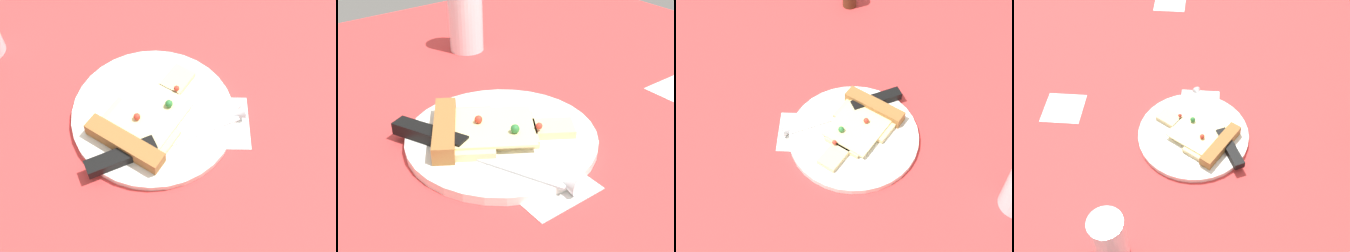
# 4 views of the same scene
# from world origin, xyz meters

# --- Properties ---
(ground_plane) EXTENTS (1.28, 1.28, 0.03)m
(ground_plane) POSITION_xyz_m (0.00, -0.00, -0.01)
(ground_plane) COLOR #D13838
(ground_plane) RESTS_ON ground
(plate) EXTENTS (0.24, 0.24, 0.01)m
(plate) POSITION_xyz_m (-0.02, -0.08, 0.01)
(plate) COLOR white
(plate) RESTS_ON ground_plane
(pizza_slice) EXTENTS (0.19, 0.16, 0.02)m
(pizza_slice) POSITION_xyz_m (0.00, -0.10, 0.02)
(pizza_slice) COLOR beige
(pizza_slice) RESTS_ON plate
(knife) EXTENTS (0.12, 0.23, 0.02)m
(knife) POSITION_xyz_m (0.04, -0.08, 0.02)
(knife) COLOR silver
(knife) RESTS_ON plate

